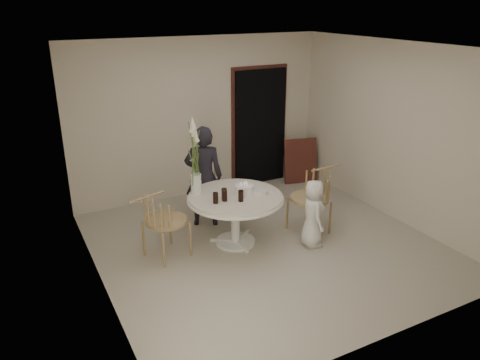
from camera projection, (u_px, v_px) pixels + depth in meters
name	position (u px, v px, depth m)	size (l,w,h in m)	color
ground	(266.00, 245.00, 6.61)	(4.50, 4.50, 0.00)	#BBB19F
room_shell	(268.00, 134.00, 6.03)	(4.50, 4.50, 4.50)	white
doorway	(260.00, 128.00, 8.54)	(1.00, 0.10, 2.10)	black
door_trim	(259.00, 124.00, 8.55)	(1.12, 0.03, 2.22)	brown
table	(235.00, 203.00, 6.44)	(1.33, 1.33, 0.73)	white
picture_frame	(300.00, 161.00, 8.76)	(0.63, 0.04, 0.84)	brown
chair_far	(204.00, 178.00, 7.51)	(0.58, 0.61, 0.86)	tan
chair_right	(317.00, 190.00, 6.84)	(0.60, 0.56, 0.98)	tan
chair_left	(157.00, 217.00, 6.03)	(0.67, 0.64, 0.96)	tan
girl	(204.00, 177.00, 6.96)	(0.57, 0.37, 1.55)	black
boy	(313.00, 213.00, 6.44)	(0.47, 0.31, 0.97)	white
birthday_cake	(244.00, 189.00, 6.45)	(0.26, 0.26, 0.17)	white
cola_tumbler_a	(216.00, 198.00, 6.14)	(0.07, 0.07, 0.15)	black
cola_tumbler_b	(241.00, 196.00, 6.20)	(0.07, 0.07, 0.15)	black
cola_tumbler_c	(225.00, 196.00, 6.21)	(0.07, 0.07, 0.15)	black
cola_tumbler_d	(224.00, 194.00, 6.25)	(0.07, 0.07, 0.16)	black
plate_stack	(260.00, 192.00, 6.46)	(0.21, 0.21, 0.05)	silver
flower_vase	(195.00, 162.00, 6.32)	(0.15, 0.15, 1.10)	white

